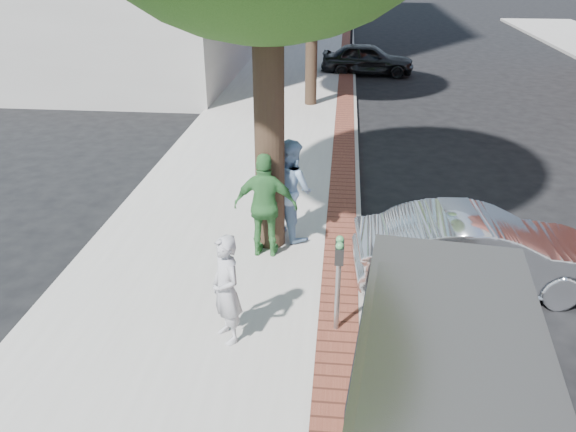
# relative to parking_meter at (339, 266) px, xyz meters

# --- Properties ---
(ground) EXTENTS (120.00, 120.00, 0.00)m
(ground) POSITION_rel_parking_meter_xyz_m (-0.67, 0.60, -1.21)
(ground) COLOR black
(ground) RESTS_ON ground
(sidewalk) EXTENTS (5.00, 60.00, 0.15)m
(sidewalk) POSITION_rel_parking_meter_xyz_m (-2.17, 8.60, -1.13)
(sidewalk) COLOR #9E9991
(sidewalk) RESTS_ON ground
(brick_strip) EXTENTS (0.60, 60.00, 0.01)m
(brick_strip) POSITION_rel_parking_meter_xyz_m (0.03, 8.60, -1.05)
(brick_strip) COLOR brown
(brick_strip) RESTS_ON sidewalk
(curb) EXTENTS (0.10, 60.00, 0.15)m
(curb) POSITION_rel_parking_meter_xyz_m (0.38, 8.60, -1.13)
(curb) COLOR gray
(curb) RESTS_ON ground
(office_base) EXTENTS (18.20, 22.20, 4.00)m
(office_base) POSITION_rel_parking_meter_xyz_m (-13.67, 22.60, 0.79)
(office_base) COLOR gray
(office_base) RESTS_ON ground
(signal_near) EXTENTS (0.70, 0.15, 3.80)m
(signal_near) POSITION_rel_parking_meter_xyz_m (0.23, 22.60, 1.05)
(signal_near) COLOR black
(signal_near) RESTS_ON ground
(parking_meter) EXTENTS (0.12, 0.32, 1.47)m
(parking_meter) POSITION_rel_parking_meter_xyz_m (0.00, 0.00, 0.00)
(parking_meter) COLOR gray
(parking_meter) RESTS_ON sidewalk
(person_gray) EXTENTS (0.66, 0.70, 1.61)m
(person_gray) POSITION_rel_parking_meter_xyz_m (-1.51, -0.36, -0.25)
(person_gray) COLOR #A6A5AA
(person_gray) RESTS_ON sidewalk
(person_officer) EXTENTS (1.15, 1.17, 1.90)m
(person_officer) POSITION_rel_parking_meter_xyz_m (-0.94, 2.84, -0.10)
(person_officer) COLOR #86A8CF
(person_officer) RESTS_ON sidewalk
(person_green) EXTENTS (1.12, 0.48, 1.89)m
(person_green) POSITION_rel_parking_meter_xyz_m (-1.29, 2.07, -0.11)
(person_green) COLOR #387C3C
(person_green) RESTS_ON sidewalk
(sedan_silver) EXTENTS (4.09, 1.68, 1.32)m
(sedan_silver) POSITION_rel_parking_meter_xyz_m (2.26, 1.58, -0.55)
(sedan_silver) COLOR silver
(sedan_silver) RESTS_ON ground
(bg_car) EXTENTS (4.01, 1.75, 1.34)m
(bg_car) POSITION_rel_parking_meter_xyz_m (0.93, 18.35, -0.53)
(bg_car) COLOR black
(bg_car) RESTS_ON ground
(van) EXTENTS (2.42, 5.07, 1.81)m
(van) POSITION_rel_parking_meter_xyz_m (1.15, -2.15, -0.22)
(van) COLOR gray
(van) RESTS_ON ground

